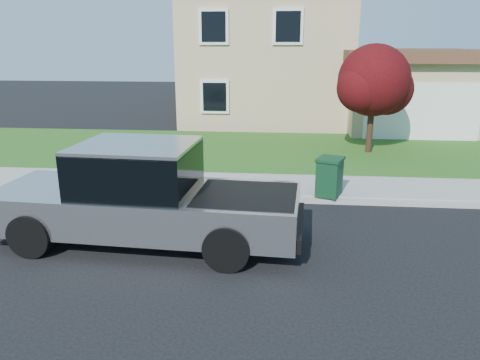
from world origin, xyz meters
name	(u,v)px	position (x,y,z in m)	size (l,w,h in m)	color
ground	(235,247)	(0.00, 0.00, 0.00)	(80.00, 80.00, 0.00)	black
curb	(285,200)	(1.00, 2.90, 0.06)	(40.00, 0.20, 0.12)	gray
sidewalk	(285,186)	(1.00, 4.00, 0.07)	(40.00, 2.00, 0.15)	gray
lawn	(285,151)	(1.00, 8.50, 0.05)	(40.00, 7.00, 0.10)	#214814
house	(293,58)	(1.31, 16.38, 3.17)	(14.00, 11.30, 6.85)	tan
pickup_truck	(145,197)	(-1.83, 0.12, 0.96)	(6.40, 2.61, 2.06)	black
woman	(170,187)	(-1.66, 1.49, 0.76)	(0.55, 0.39, 1.60)	#BD7067
ornamental_tree	(375,84)	(4.08, 8.52, 2.55)	(2.79, 2.52, 3.84)	black
trash_bin	(329,176)	(2.13, 3.10, 0.65)	(0.82, 0.87, 1.00)	#0E331B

